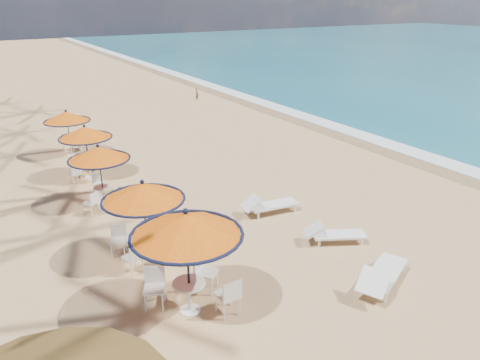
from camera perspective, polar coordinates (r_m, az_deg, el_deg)
The scene contains 12 objects.
ground at distance 13.58m, azimuth 13.70°, elevation -9.62°, with size 160.00×160.00×0.00m, color tan.
foam_strip at distance 26.26m, azimuth 13.16°, elevation 5.79°, with size 1.20×140.00×0.04m, color white.
wetsand_band at distance 25.66m, azimuth 11.70°, elevation 5.55°, with size 1.40×140.00×0.02m, color olive.
station_0 at distance 10.45m, azimuth -6.36°, elevation -6.88°, with size 2.54×2.54×2.65m.
station_1 at distance 12.82m, azimuth -11.79°, elevation -2.67°, with size 2.27×2.27×2.37m.
station_2 at distance 16.72m, azimuth -16.74°, elevation 2.25°, with size 2.13×2.20×2.22m.
station_3 at distance 19.59m, azimuth -18.37°, elevation 4.79°, with size 2.10×2.10×2.19m.
station_4 at distance 22.69m, azimuth -20.22°, elevation 6.68°, with size 2.06×2.11×2.15m.
lounger_near at distance 12.48m, azimuth 16.91°, elevation -11.02°, with size 2.26×1.54×0.78m.
lounger_mid at distance 14.26m, azimuth 11.26°, elevation -6.41°, with size 1.88×1.35×0.65m.
lounger_far at distance 15.81m, azimuth 3.45°, elevation -2.99°, with size 2.04×0.87×0.71m.
person at distance 33.66m, azimuth -5.27°, elevation 10.45°, with size 0.32×0.21×0.88m, color brown.
Camera 1 is at (-8.54, -7.99, 6.90)m, focal length 35.00 mm.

